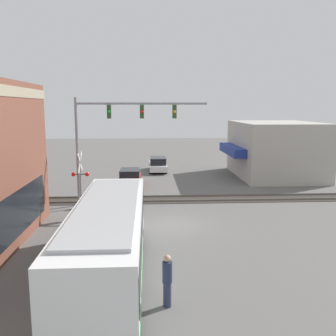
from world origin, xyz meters
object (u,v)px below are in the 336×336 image
(pedestrian_at_crossing, at_px, (100,192))
(pedestrian_near_bus, at_px, (167,280))
(city_bus, at_px, (109,239))
(parked_car_white, at_px, (158,165))
(crossing_signal, at_px, (80,174))
(parked_car_red, at_px, (130,178))

(pedestrian_at_crossing, bearing_deg, pedestrian_near_bus, -163.69)
(city_bus, xyz_separation_m, pedestrian_at_crossing, (11.37, 1.76, -0.78))
(parked_car_white, bearing_deg, pedestrian_at_crossing, 162.22)
(pedestrian_at_crossing, bearing_deg, city_bus, -171.18)
(crossing_signal, relative_size, pedestrian_at_crossing, 2.05)
(crossing_signal, distance_m, pedestrian_near_bus, 14.00)
(city_bus, bearing_deg, pedestrian_at_crossing, 8.82)
(pedestrian_near_bus, bearing_deg, parked_car_red, 6.26)
(parked_car_white, bearing_deg, parked_car_red, 160.59)
(parked_car_white, distance_m, pedestrian_near_bus, 26.99)
(crossing_signal, distance_m, parked_car_white, 15.17)
(parked_car_red, xyz_separation_m, parked_car_white, (7.38, -2.60, 0.01))
(parked_car_white, bearing_deg, city_bus, 174.06)
(crossing_signal, relative_size, pedestrian_near_bus, 2.06)
(crossing_signal, bearing_deg, pedestrian_near_bus, -158.45)
(parked_car_white, relative_size, pedestrian_near_bus, 2.50)
(pedestrian_near_bus, xyz_separation_m, pedestrian_at_crossing, (13.37, 3.91, 0.00))
(parked_car_red, bearing_deg, city_bus, 180.00)
(parked_car_white, xyz_separation_m, pedestrian_near_bus, (-26.98, 0.45, 0.25))
(parked_car_white, height_order, pedestrian_at_crossing, pedestrian_at_crossing)
(city_bus, bearing_deg, parked_car_white, -5.94)
(parked_car_red, xyz_separation_m, pedestrian_at_crossing, (-6.23, 1.76, 0.26))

